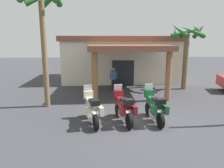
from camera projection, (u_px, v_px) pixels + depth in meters
The scene contains 8 objects.
ground_plane at pixel (144, 121), 9.75m from camera, with size 80.00×80.00×0.00m, color #38383D.
motel_building at pixel (119, 58), 20.15m from camera, with size 10.66×11.89×4.06m.
motorcycle_cream at pixel (92, 109), 9.28m from camera, with size 0.95×2.18×1.61m.
motorcycle_maroon at pixel (124, 108), 9.42m from camera, with size 0.91×2.19×1.61m.
motorcycle_green at pixel (154, 107), 9.51m from camera, with size 0.74×2.21×1.61m.
pedestrian at pixel (114, 77), 15.51m from camera, with size 0.53×0.32×1.73m.
palm_tree_roadside at pixel (42, 14), 10.91m from camera, with size 2.41×2.50×6.49m.
palm_tree_near_portico at pixel (187, 40), 15.53m from camera, with size 2.60×2.68×4.99m.
Camera 1 is at (-2.12, -9.09, 3.63)m, focal length 33.51 mm.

